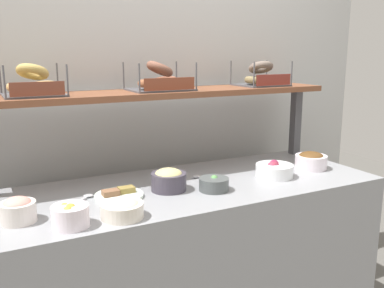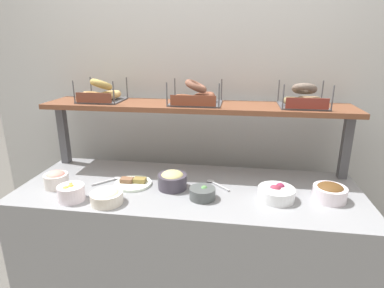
# 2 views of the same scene
# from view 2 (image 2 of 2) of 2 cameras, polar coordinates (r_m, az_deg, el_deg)

# --- Properties ---
(back_wall) EXTENTS (3.12, 0.06, 2.40)m
(back_wall) POSITION_cam_2_polar(r_m,az_deg,el_deg) (2.22, 1.69, 6.53)
(back_wall) COLOR #BBBCBC
(back_wall) RESTS_ON ground_plane
(deli_counter) EXTENTS (1.92, 0.70, 0.85)m
(deli_counter) POSITION_cam_2_polar(r_m,az_deg,el_deg) (2.03, -0.51, -18.75)
(deli_counter) COLOR gray
(deli_counter) RESTS_ON ground_plane
(shelf_riser_left) EXTENTS (0.05, 0.05, 0.40)m
(shelf_riser_left) POSITION_cam_2_polar(r_m,az_deg,el_deg) (2.28, -22.29, 1.66)
(shelf_riser_left) COLOR #4C4C51
(shelf_riser_left) RESTS_ON deli_counter
(shelf_riser_right) EXTENTS (0.05, 0.05, 0.40)m
(shelf_riser_right) POSITION_cam_2_polar(r_m,az_deg,el_deg) (2.07, 26.16, -0.42)
(shelf_riser_right) COLOR #4C4C51
(shelf_riser_right) RESTS_ON deli_counter
(upper_shelf) EXTENTS (1.88, 0.32, 0.03)m
(upper_shelf) POSITION_cam_2_polar(r_m,az_deg,el_deg) (1.93, 0.69, 6.85)
(upper_shelf) COLOR brown
(upper_shelf) RESTS_ON shelf_riser_left
(bowl_hummus) EXTENTS (0.16, 0.16, 0.10)m
(bowl_hummus) POSITION_cam_2_polar(r_m,az_deg,el_deg) (1.78, -3.58, -6.49)
(bowl_hummus) COLOR #413B48
(bowl_hummus) RESTS_ON deli_counter
(bowl_beet_salad) EXTENTS (0.19, 0.19, 0.08)m
(bowl_beet_salad) POSITION_cam_2_polar(r_m,az_deg,el_deg) (1.72, 15.06, -8.59)
(bowl_beet_salad) COLOR white
(bowl_beet_salad) RESTS_ON deli_counter
(bowl_chocolate_spread) EXTENTS (0.17, 0.17, 0.09)m
(bowl_chocolate_spread) POSITION_cam_2_polar(r_m,az_deg,el_deg) (1.80, 23.72, -7.96)
(bowl_chocolate_spread) COLOR white
(bowl_chocolate_spread) RESTS_ON deli_counter
(bowl_potato_salad) EXTENTS (0.17, 0.17, 0.07)m
(bowl_potato_salad) POSITION_cam_2_polar(r_m,az_deg,el_deg) (1.68, -15.24, -9.16)
(bowl_potato_salad) COLOR white
(bowl_potato_salad) RESTS_ON deli_counter
(bowl_fruit_salad) EXTENTS (0.14, 0.14, 0.09)m
(bowl_fruit_salad) POSITION_cam_2_polar(r_m,az_deg,el_deg) (1.76, -21.08, -8.19)
(bowl_fruit_salad) COLOR white
(bowl_fruit_salad) RESTS_ON deli_counter
(bowl_lox_spread) EXTENTS (0.13, 0.13, 0.10)m
(bowl_lox_spread) POSITION_cam_2_polar(r_m,az_deg,el_deg) (1.95, -23.41, -5.86)
(bowl_lox_spread) COLOR silver
(bowl_lox_spread) RESTS_ON deli_counter
(bowl_veggie_mix) EXTENTS (0.14, 0.14, 0.07)m
(bowl_veggie_mix) POSITION_cam_2_polar(r_m,az_deg,el_deg) (1.67, 1.92, -8.86)
(bowl_veggie_mix) COLOR #4C5151
(bowl_veggie_mix) RESTS_ON deli_counter
(serving_plate_white) EXTENTS (0.21, 0.21, 0.04)m
(serving_plate_white) POSITION_cam_2_polar(r_m,az_deg,el_deg) (1.86, -10.62, -6.95)
(serving_plate_white) COLOR white
(serving_plate_white) RESTS_ON deli_counter
(serving_spoon_near_plate) EXTENTS (0.14, 0.13, 0.01)m
(serving_spoon_near_plate) POSITION_cam_2_polar(r_m,az_deg,el_deg) (1.84, 4.17, -7.10)
(serving_spoon_near_plate) COLOR #B7B7BC
(serving_spoon_near_plate) RESTS_ON deli_counter
(serving_spoon_by_edge) EXTENTS (0.14, 0.13, 0.01)m
(serving_spoon_by_edge) POSITION_cam_2_polar(r_m,az_deg,el_deg) (1.94, -14.45, -6.30)
(serving_spoon_by_edge) COLOR #B7B7BC
(serving_spoon_by_edge) RESTS_ON deli_counter
(bagel_basket_sesame) EXTENTS (0.28, 0.26, 0.15)m
(bagel_basket_sesame) POSITION_cam_2_polar(r_m,az_deg,el_deg) (2.10, -16.11, 8.83)
(bagel_basket_sesame) COLOR #4C4C51
(bagel_basket_sesame) RESTS_ON upper_shelf
(bagel_basket_cinnamon_raisin) EXTENTS (0.31, 0.26, 0.15)m
(bagel_basket_cinnamon_raisin) POSITION_cam_2_polar(r_m,az_deg,el_deg) (1.92, 0.55, 8.71)
(bagel_basket_cinnamon_raisin) COLOR #4C4C51
(bagel_basket_cinnamon_raisin) RESTS_ON upper_shelf
(bagel_basket_poppy) EXTENTS (0.27, 0.24, 0.15)m
(bagel_basket_poppy) POSITION_cam_2_polar(r_m,az_deg,el_deg) (1.94, 19.51, 7.77)
(bagel_basket_poppy) COLOR #4C4C51
(bagel_basket_poppy) RESTS_ON upper_shelf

